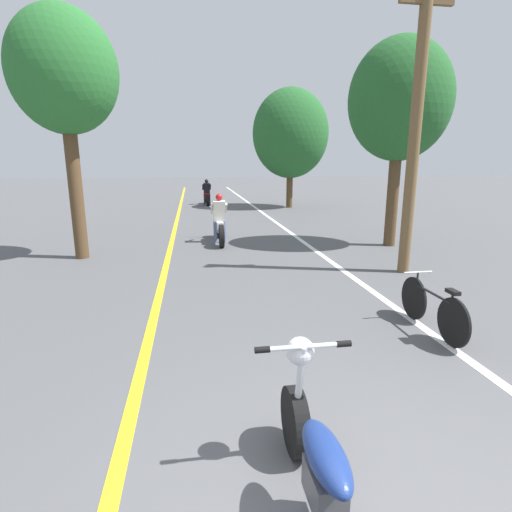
{
  "coord_description": "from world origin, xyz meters",
  "views": [
    {
      "loc": [
        -1.04,
        -1.82,
        2.35
      ],
      "look_at": [
        -0.08,
        4.22,
        0.9
      ],
      "focal_mm": 28.0,
      "sensor_mm": 36.0,
      "label": 1
    }
  ],
  "objects_px": {
    "roadside_tree_right_near": "(400,101)",
    "roadside_tree_left": "(64,74)",
    "roadside_tree_right_far": "(291,134)",
    "motorcycle_rider_far": "(207,195)",
    "bicycle_parked": "(432,308)",
    "motorcycle_rider_lead": "(220,225)",
    "utility_pole": "(415,127)",
    "motorcycle_foreground": "(322,468)"
  },
  "relations": [
    {
      "from": "roadside_tree_right_far",
      "to": "bicycle_parked",
      "type": "distance_m",
      "value": 16.1
    },
    {
      "from": "roadside_tree_left",
      "to": "roadside_tree_right_far",
      "type": "bearing_deg",
      "value": 52.6
    },
    {
      "from": "bicycle_parked",
      "to": "motorcycle_foreground",
      "type": "bearing_deg",
      "value": -132.73
    },
    {
      "from": "roadside_tree_right_far",
      "to": "utility_pole",
      "type": "bearing_deg",
      "value": -92.38
    },
    {
      "from": "bicycle_parked",
      "to": "motorcycle_rider_far",
      "type": "bearing_deg",
      "value": 97.91
    },
    {
      "from": "utility_pole",
      "to": "motorcycle_rider_far",
      "type": "bearing_deg",
      "value": 104.04
    },
    {
      "from": "roadside_tree_right_near",
      "to": "motorcycle_rider_far",
      "type": "relative_size",
      "value": 2.72
    },
    {
      "from": "motorcycle_rider_lead",
      "to": "utility_pole",
      "type": "bearing_deg",
      "value": -46.37
    },
    {
      "from": "motorcycle_rider_lead",
      "to": "roadside_tree_right_far",
      "type": "bearing_deg",
      "value": 64.08
    },
    {
      "from": "utility_pole",
      "to": "motorcycle_foreground",
      "type": "relative_size",
      "value": 2.89
    },
    {
      "from": "motorcycle_rider_lead",
      "to": "motorcycle_rider_far",
      "type": "bearing_deg",
      "value": 89.78
    },
    {
      "from": "roadside_tree_right_far",
      "to": "roadside_tree_left",
      "type": "relative_size",
      "value": 1.04
    },
    {
      "from": "utility_pole",
      "to": "roadside_tree_right_near",
      "type": "bearing_deg",
      "value": 68.74
    },
    {
      "from": "roadside_tree_right_near",
      "to": "roadside_tree_right_far",
      "type": "height_order",
      "value": "roadside_tree_right_far"
    },
    {
      "from": "roadside_tree_right_near",
      "to": "utility_pole",
      "type": "bearing_deg",
      "value": -111.26
    },
    {
      "from": "motorcycle_rider_lead",
      "to": "motorcycle_rider_far",
      "type": "height_order",
      "value": "motorcycle_rider_lead"
    },
    {
      "from": "motorcycle_rider_lead",
      "to": "roadside_tree_left",
      "type": "bearing_deg",
      "value": -157.87
    },
    {
      "from": "roadside_tree_right_near",
      "to": "motorcycle_foreground",
      "type": "xyz_separation_m",
      "value": [
        -4.78,
        -8.4,
        -3.5
      ]
    },
    {
      "from": "roadside_tree_right_far",
      "to": "motorcycle_rider_lead",
      "type": "xyz_separation_m",
      "value": [
        -4.25,
        -8.75,
        -3.18
      ]
    },
    {
      "from": "utility_pole",
      "to": "roadside_tree_right_far",
      "type": "height_order",
      "value": "roadside_tree_right_far"
    },
    {
      "from": "roadside_tree_right_far",
      "to": "motorcycle_rider_far",
      "type": "distance_m",
      "value": 5.68
    },
    {
      "from": "roadside_tree_right_far",
      "to": "motorcycle_rider_lead",
      "type": "relative_size",
      "value": 2.77
    },
    {
      "from": "bicycle_parked",
      "to": "roadside_tree_right_far",
      "type": "bearing_deg",
      "value": 83.62
    },
    {
      "from": "utility_pole",
      "to": "motorcycle_rider_lead",
      "type": "relative_size",
      "value": 2.75
    },
    {
      "from": "bicycle_parked",
      "to": "motorcycle_rider_lead",
      "type": "bearing_deg",
      "value": 109.96
    },
    {
      "from": "motorcycle_foreground",
      "to": "bicycle_parked",
      "type": "relative_size",
      "value": 1.27
    },
    {
      "from": "roadside_tree_right_near",
      "to": "bicycle_parked",
      "type": "bearing_deg",
      "value": -111.8
    },
    {
      "from": "motorcycle_foreground",
      "to": "motorcycle_rider_lead",
      "type": "bearing_deg",
      "value": 89.97
    },
    {
      "from": "motorcycle_foreground",
      "to": "motorcycle_rider_lead",
      "type": "height_order",
      "value": "motorcycle_rider_lead"
    },
    {
      "from": "roadside_tree_right_far",
      "to": "motorcycle_rider_lead",
      "type": "bearing_deg",
      "value": -115.92
    },
    {
      "from": "roadside_tree_right_near",
      "to": "roadside_tree_left",
      "type": "distance_m",
      "value": 8.33
    },
    {
      "from": "utility_pole",
      "to": "motorcycle_rider_far",
      "type": "height_order",
      "value": "utility_pole"
    },
    {
      "from": "motorcycle_rider_far",
      "to": "motorcycle_foreground",
      "type": "bearing_deg",
      "value": -90.13
    },
    {
      "from": "motorcycle_rider_lead",
      "to": "bicycle_parked",
      "type": "xyz_separation_m",
      "value": [
        2.5,
        -6.9,
        -0.18
      ]
    },
    {
      "from": "roadside_tree_right_far",
      "to": "bicycle_parked",
      "type": "relative_size",
      "value": 3.69
    },
    {
      "from": "roadside_tree_right_near",
      "to": "motorcycle_foreground",
      "type": "relative_size",
      "value": 2.71
    },
    {
      "from": "utility_pole",
      "to": "roadside_tree_right_near",
      "type": "height_order",
      "value": "utility_pole"
    },
    {
      "from": "roadside_tree_right_near",
      "to": "motorcycle_foreground",
      "type": "distance_m",
      "value": 10.28
    },
    {
      "from": "roadside_tree_right_near",
      "to": "roadside_tree_left",
      "type": "relative_size",
      "value": 0.97
    },
    {
      "from": "utility_pole",
      "to": "motorcycle_rider_lead",
      "type": "height_order",
      "value": "utility_pole"
    },
    {
      "from": "motorcycle_foreground",
      "to": "motorcycle_rider_far",
      "type": "relative_size",
      "value": 1.0
    },
    {
      "from": "roadside_tree_right_near",
      "to": "roadside_tree_right_far",
      "type": "bearing_deg",
      "value": 93.01
    }
  ]
}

